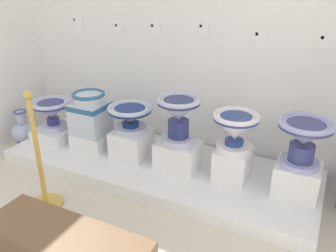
% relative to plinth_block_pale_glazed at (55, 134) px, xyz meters
% --- Properties ---
extents(display_platform, '(2.96, 1.04, 0.12)m').
position_rel_plinth_block_pale_glazed_xyz_m(display_platform, '(1.21, 0.06, -0.12)').
color(display_platform, white).
rests_on(display_platform, ground_plane).
extents(plinth_block_pale_glazed, '(0.40, 0.36, 0.12)m').
position_rel_plinth_block_pale_glazed_xyz_m(plinth_block_pale_glazed, '(0.00, 0.00, 0.00)').
color(plinth_block_pale_glazed, white).
rests_on(plinth_block_pale_glazed, display_platform).
extents(antique_toilet_pale_glazed, '(0.40, 0.40, 0.32)m').
position_rel_plinth_block_pale_glazed_xyz_m(antique_toilet_pale_glazed, '(0.00, -0.00, 0.27)').
color(antique_toilet_pale_glazed, silver).
rests_on(antique_toilet_pale_glazed, plinth_block_pale_glazed).
extents(plinth_block_central_ornate, '(0.36, 0.31, 0.16)m').
position_rel_plinth_block_pale_glazed_xyz_m(plinth_block_central_ornate, '(0.48, 0.03, 0.02)').
color(plinth_block_central_ornate, white).
rests_on(plinth_block_central_ornate, display_platform).
extents(antique_toilet_central_ornate, '(0.34, 0.33, 0.43)m').
position_rel_plinth_block_pale_glazed_xyz_m(antique_toilet_central_ornate, '(0.48, 0.03, 0.33)').
color(antique_toilet_central_ornate, silver).
rests_on(antique_toilet_central_ornate, plinth_block_central_ornate).
extents(plinth_block_tall_cobalt, '(0.33, 0.34, 0.26)m').
position_rel_plinth_block_pale_glazed_xyz_m(plinth_block_tall_cobalt, '(0.93, 0.05, 0.07)').
color(plinth_block_tall_cobalt, white).
rests_on(plinth_block_tall_cobalt, display_platform).
extents(antique_toilet_tall_cobalt, '(0.42, 0.42, 0.26)m').
position_rel_plinth_block_pale_glazed_xyz_m(antique_toilet_tall_cobalt, '(0.93, 0.05, 0.37)').
color(antique_toilet_tall_cobalt, silver).
rests_on(antique_toilet_tall_cobalt, plinth_block_tall_cobalt).
extents(plinth_block_leftmost, '(0.38, 0.30, 0.24)m').
position_rel_plinth_block_pale_glazed_xyz_m(plinth_block_leftmost, '(1.44, 0.05, 0.06)').
color(plinth_block_leftmost, white).
rests_on(plinth_block_leftmost, display_platform).
extents(antique_toilet_leftmost, '(0.39, 0.39, 0.43)m').
position_rel_plinth_block_pale_glazed_xyz_m(antique_toilet_leftmost, '(1.44, 0.05, 0.46)').
color(antique_toilet_leftmost, silver).
rests_on(antique_toilet_leftmost, plinth_block_leftmost).
extents(plinth_block_squat_floral, '(0.28, 0.31, 0.26)m').
position_rel_plinth_block_pale_glazed_xyz_m(plinth_block_squat_floral, '(1.93, 0.10, 0.07)').
color(plinth_block_squat_floral, white).
rests_on(plinth_block_squat_floral, display_platform).
extents(antique_toilet_squat_floral, '(0.39, 0.39, 0.33)m').
position_rel_plinth_block_pale_glazed_xyz_m(antique_toilet_squat_floral, '(1.93, 0.10, 0.41)').
color(antique_toilet_squat_floral, white).
rests_on(antique_toilet_squat_floral, plinth_block_squat_floral).
extents(plinth_block_broad_patterned, '(0.35, 0.29, 0.26)m').
position_rel_plinth_block_pale_glazed_xyz_m(plinth_block_broad_patterned, '(2.47, 0.08, 0.07)').
color(plinth_block_broad_patterned, white).
rests_on(plinth_block_broad_patterned, display_platform).
extents(antique_toilet_broad_patterned, '(0.42, 0.42, 0.38)m').
position_rel_plinth_block_pale_glazed_xyz_m(antique_toilet_broad_patterned, '(2.47, 0.08, 0.46)').
color(antique_toilet_broad_patterned, '#9FA3D3').
rests_on(antique_toilet_broad_patterned, plinth_block_broad_patterned).
extents(info_placard_first, '(0.14, 0.01, 0.15)m').
position_rel_plinth_block_pale_glazed_xyz_m(info_placard_first, '(-0.04, 0.59, 1.08)').
color(info_placard_first, white).
extents(info_placard_second, '(0.11, 0.01, 0.12)m').
position_rel_plinth_block_pale_glazed_xyz_m(info_placard_second, '(0.50, 0.59, 1.06)').
color(info_placard_second, white).
extents(info_placard_third, '(0.11, 0.01, 0.13)m').
position_rel_plinth_block_pale_glazed_xyz_m(info_placard_third, '(0.93, 0.59, 1.08)').
color(info_placard_third, white).
extents(info_placard_fourth, '(0.09, 0.01, 0.13)m').
position_rel_plinth_block_pale_glazed_xyz_m(info_placard_fourth, '(1.43, 0.59, 1.10)').
color(info_placard_fourth, white).
extents(info_placard_fifth, '(0.11, 0.01, 0.14)m').
position_rel_plinth_block_pale_glazed_xyz_m(info_placard_fifth, '(1.96, 0.59, 1.06)').
color(info_placard_fifth, white).
extents(info_placard_sixth, '(0.13, 0.01, 0.11)m').
position_rel_plinth_block_pale_glazed_xyz_m(info_placard_sixth, '(2.49, 0.59, 1.08)').
color(info_placard_sixth, white).
extents(decorative_vase_spare, '(0.26, 0.26, 0.40)m').
position_rel_plinth_block_pale_glazed_xyz_m(decorative_vase_spare, '(-0.41, -0.06, -0.02)').
color(decorative_vase_spare, '#3B5094').
rests_on(decorative_vase_spare, ground_plane).
extents(stanchion_post_near_left, '(0.27, 0.27, 0.99)m').
position_rel_plinth_block_pale_glazed_xyz_m(stanchion_post_near_left, '(0.63, -0.81, 0.10)').
color(stanchion_post_near_left, gold).
rests_on(stanchion_post_near_left, ground_plane).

